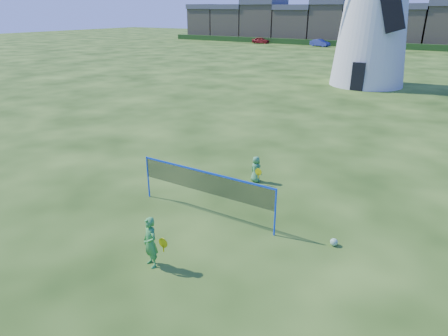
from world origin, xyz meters
TOP-DOWN VIEW (x-y plane):
  - ground at (0.00, 0.00)m, footprint 220.00×220.00m
  - windmill at (-1.51, 27.34)m, footprint 15.33×6.33m
  - badminton_net at (-0.11, -0.15)m, footprint 5.05×0.05m
  - player_girl at (0.28, -3.25)m, footprint 0.72×0.50m
  - player_boy at (0.06, 3.11)m, footprint 0.65×0.46m
  - play_ball at (4.10, 0.25)m, footprint 0.22×0.22m
  - terraced_houses at (-18.89, 72.00)m, footprint 66.10×8.40m
  - hedge at (-22.00, 66.00)m, footprint 62.00×0.80m
  - car_left at (-30.82, 64.17)m, footprint 3.62×1.69m
  - car_right at (-18.47, 63.95)m, footprint 4.08×2.45m

SIDE VIEW (x-z plane):
  - ground at x=0.00m, z-range 0.00..0.00m
  - play_ball at x=4.10m, z-range 0.00..0.22m
  - hedge at x=-22.00m, z-range 0.00..1.00m
  - player_boy at x=0.06m, z-range 0.00..1.05m
  - car_left at x=-30.82m, z-range 0.00..1.20m
  - car_right at x=-18.47m, z-range 0.00..1.27m
  - player_girl at x=0.28m, z-range 0.00..1.42m
  - badminton_net at x=-0.11m, z-range 0.36..1.91m
  - terraced_houses at x=-18.89m, z-range -0.25..8.06m
  - windmill at x=-1.51m, z-range -3.28..16.60m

